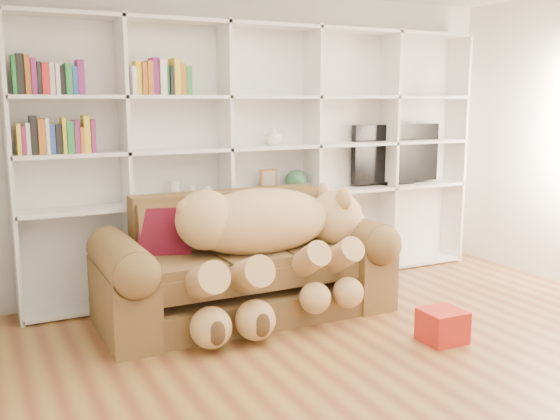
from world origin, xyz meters
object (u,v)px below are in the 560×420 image
sofa (244,270)px  gift_box (442,326)px  tv (396,155)px  teddy_bear (267,236)px

sofa → gift_box: sofa is taller
gift_box → tv: (0.97, 1.89, 1.05)m
teddy_bear → tv: tv is taller
gift_box → sofa: bearing=131.3°
sofa → tv: size_ratio=2.23×
gift_box → tv: 2.37m
teddy_bear → gift_box: size_ratio=6.03×
gift_box → teddy_bear: bearing=133.1°
sofa → gift_box: bearing=-48.7°
sofa → teddy_bear: 0.39m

